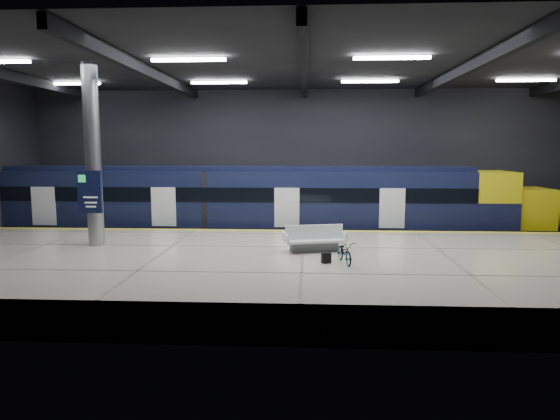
{
  "coord_description": "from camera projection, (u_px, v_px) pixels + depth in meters",
  "views": [
    {
      "loc": [
        0.15,
        -19.63,
        4.81
      ],
      "look_at": [
        -1.0,
        1.5,
        2.2
      ],
      "focal_mm": 32.0,
      "sensor_mm": 36.0,
      "label": 1
    }
  ],
  "objects": [
    {
      "name": "ground",
      "position": [
        303.0,
        269.0,
        20.05
      ],
      "size": [
        30.0,
        30.0,
        0.0
      ],
      "primitive_type": "plane",
      "color": "black",
      "rests_on": "ground"
    },
    {
      "name": "room_shell",
      "position": [
        304.0,
        125.0,
        19.36
      ],
      "size": [
        30.1,
        16.1,
        8.05
      ],
      "color": "black",
      "rests_on": "ground"
    },
    {
      "name": "platform",
      "position": [
        302.0,
        271.0,
        17.51
      ],
      "size": [
        30.0,
        11.0,
        1.1
      ],
      "primitive_type": "cube",
      "color": "beige",
      "rests_on": "ground"
    },
    {
      "name": "safety_strip",
      "position": [
        304.0,
        231.0,
        22.64
      ],
      "size": [
        30.0,
        0.4,
        0.01
      ],
      "primitive_type": "cube",
      "color": "gold",
      "rests_on": "platform"
    },
    {
      "name": "rails",
      "position": [
        304.0,
        242.0,
        25.5
      ],
      "size": [
        30.0,
        1.52,
        0.16
      ],
      "color": "gray",
      "rests_on": "ground"
    },
    {
      "name": "train",
      "position": [
        264.0,
        203.0,
        25.36
      ],
      "size": [
        29.4,
        2.84,
        3.79
      ],
      "color": "black",
      "rests_on": "ground"
    },
    {
      "name": "bench",
      "position": [
        314.0,
        242.0,
        18.1
      ],
      "size": [
        2.36,
        1.44,
        0.97
      ],
      "rotation": [
        0.0,
        0.0,
        0.26
      ],
      "color": "#595B60",
      "rests_on": "platform"
    },
    {
      "name": "bicycle",
      "position": [
        345.0,
        252.0,
        16.19
      ],
      "size": [
        0.78,
        1.47,
        0.74
      ],
      "primitive_type": "imported",
      "rotation": [
        0.0,
        0.0,
        0.22
      ],
      "color": "#99999E",
      "rests_on": "platform"
    },
    {
      "name": "pannier_bag",
      "position": [
        326.0,
        258.0,
        16.25
      ],
      "size": [
        0.34,
        0.27,
        0.35
      ],
      "primitive_type": "cube",
      "rotation": [
        0.0,
        0.0,
        0.33
      ],
      "color": "black",
      "rests_on": "platform"
    },
    {
      "name": "info_column",
      "position": [
        93.0,
        158.0,
        18.92
      ],
      "size": [
        0.9,
        0.78,
        6.9
      ],
      "color": "#9EA0A5",
      "rests_on": "platform"
    }
  ]
}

